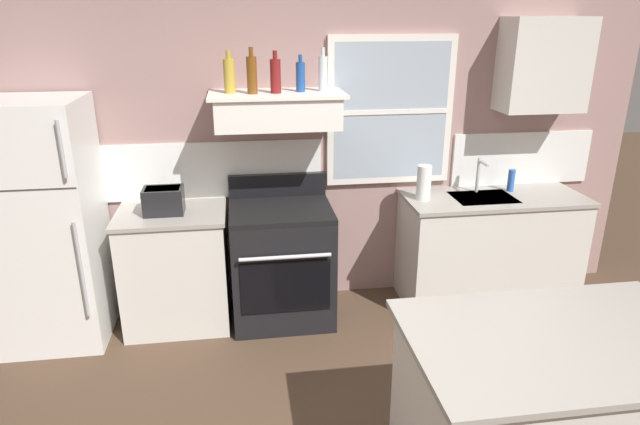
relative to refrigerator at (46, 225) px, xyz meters
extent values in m
cube|color=gray|center=(1.90, 0.39, 0.47)|extent=(5.40, 0.06, 2.70)
cube|color=white|center=(0.75, 0.35, 0.25)|extent=(2.50, 0.02, 0.44)
cube|color=white|center=(3.70, 0.35, 0.25)|extent=(1.20, 0.02, 0.44)
cube|color=white|center=(2.55, 0.34, 0.67)|extent=(1.00, 0.04, 1.15)
cube|color=#9EADBC|center=(2.55, 0.33, 0.67)|extent=(0.90, 0.01, 1.05)
cube|color=white|center=(2.55, 0.32, 0.67)|extent=(0.90, 0.02, 0.04)
cube|color=white|center=(0.00, 0.00, 0.00)|extent=(0.70, 0.68, 1.75)
cube|color=#333333|center=(0.00, -0.34, 0.36)|extent=(0.69, 0.00, 0.01)
cylinder|color=#A5A8AD|center=(0.30, -0.37, -0.20)|extent=(0.02, 0.02, 0.68)
cylinder|color=#A5A8AD|center=(0.30, -0.37, 0.62)|extent=(0.02, 0.02, 0.36)
cube|color=silver|center=(0.85, 0.06, -0.44)|extent=(0.76, 0.60, 0.88)
cube|color=#9E998E|center=(0.85, 0.06, 0.02)|extent=(0.79, 0.63, 0.03)
cube|color=black|center=(0.81, 0.03, 0.13)|extent=(0.28, 0.20, 0.19)
cube|color=black|center=(0.81, 0.03, 0.22)|extent=(0.24, 0.16, 0.01)
cube|color=black|center=(0.67, 0.03, 0.16)|extent=(0.02, 0.03, 0.02)
cube|color=black|center=(1.65, 0.02, -0.44)|extent=(0.76, 0.64, 0.87)
cube|color=black|center=(1.65, 0.02, 0.01)|extent=(0.76, 0.64, 0.04)
cube|color=black|center=(1.65, 0.31, 0.12)|extent=(0.76, 0.06, 0.18)
cube|color=black|center=(1.65, -0.30, -0.46)|extent=(0.65, 0.01, 0.40)
cylinder|color=silver|center=(1.65, -0.34, -0.21)|extent=(0.65, 0.03, 0.03)
cube|color=white|center=(1.65, 0.12, 0.73)|extent=(0.88, 0.48, 0.22)
cube|color=#262628|center=(1.65, -0.10, 0.65)|extent=(0.75, 0.02, 0.04)
cube|color=white|center=(1.65, 0.12, 0.86)|extent=(0.96, 0.52, 0.02)
cylinder|color=#B29333|center=(1.33, 0.12, 0.98)|extent=(0.08, 0.08, 0.23)
cylinder|color=#B29333|center=(1.33, 0.12, 1.13)|extent=(0.03, 0.03, 0.06)
cylinder|color=brown|center=(1.48, 0.06, 0.99)|extent=(0.07, 0.07, 0.25)
cylinder|color=brown|center=(1.48, 0.06, 1.15)|extent=(0.03, 0.03, 0.06)
cylinder|color=maroon|center=(1.64, 0.07, 0.98)|extent=(0.07, 0.07, 0.23)
cylinder|color=maroon|center=(1.64, 0.07, 1.13)|extent=(0.03, 0.03, 0.06)
cylinder|color=#1E478C|center=(1.82, 0.12, 0.97)|extent=(0.07, 0.07, 0.20)
cylinder|color=#1E478C|center=(1.82, 0.12, 1.10)|extent=(0.03, 0.03, 0.05)
cylinder|color=silver|center=(1.98, 0.13, 0.99)|extent=(0.06, 0.06, 0.24)
cylinder|color=silver|center=(1.98, 0.13, 1.14)|extent=(0.03, 0.03, 0.06)
cube|color=silver|center=(3.35, 0.06, -0.44)|extent=(1.40, 0.60, 0.88)
cube|color=#9E998E|center=(3.35, 0.06, 0.02)|extent=(1.43, 0.63, 0.03)
cube|color=#B7BABC|center=(3.25, 0.04, 0.03)|extent=(0.48, 0.36, 0.01)
cylinder|color=silver|center=(3.25, 0.18, 0.17)|extent=(0.03, 0.03, 0.28)
cylinder|color=silver|center=(3.25, 0.10, 0.29)|extent=(0.02, 0.16, 0.02)
cylinder|color=white|center=(2.76, 0.06, 0.17)|extent=(0.11, 0.11, 0.27)
cylinder|color=blue|center=(3.53, 0.16, 0.12)|extent=(0.06, 0.06, 0.18)
cube|color=silver|center=(2.77, -1.90, -0.44)|extent=(1.32, 0.82, 0.88)
cube|color=#9E998E|center=(2.77, -1.90, 0.02)|extent=(1.40, 0.90, 0.03)
cube|color=silver|center=(3.70, 0.20, 1.02)|extent=(0.64, 0.32, 0.70)
camera|label=1|loc=(1.38, -3.83, 1.40)|focal=30.89mm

